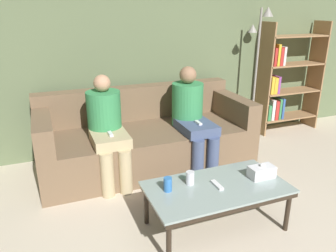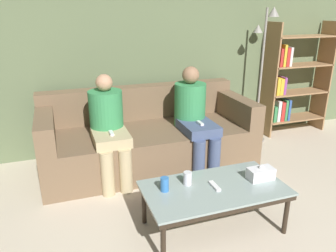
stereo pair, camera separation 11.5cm
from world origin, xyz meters
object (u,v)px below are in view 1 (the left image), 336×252
Objects in this scene: game_remote at (217,185)px; coffee_table at (217,190)px; seated_person_left_end at (107,125)px; cup_near_left at (168,184)px; standing_lamp at (258,62)px; tissue_box at (262,172)px; cup_near_right at (190,178)px; couch at (146,138)px; bookshelf at (283,82)px; seated_person_mid_left at (191,114)px.

coffee_table is at bearing 88.21° from game_remote.
game_remote is 1.34m from seated_person_left_end.
standing_lamp reaches higher than cup_near_left.
standing_lamp reaches higher than coffee_table.
seated_person_left_end is at bearing 103.07° from cup_near_left.
cup_near_right is at bearing 168.89° from tissue_box.
cup_near_left is 1.04× the size of cup_near_right.
couch is 1.26m from cup_near_right.
tissue_box reaches higher than game_remote.
cup_near_right is at bearing -66.30° from seated_person_left_end.
cup_near_left is 0.76× the size of game_remote.
bookshelf is (2.04, 1.71, 0.34)m from game_remote.
bookshelf reaches higher than cup_near_right.
bookshelf reaches higher than tissue_box.
standing_lamp is (1.04, 1.58, 0.64)m from tissue_box.
cup_near_left is 1.30m from seated_person_mid_left.
coffee_table is 0.24m from cup_near_right.
tissue_box is 0.14× the size of bookshelf.
seated_person_mid_left is at bearing 95.49° from tissue_box.
game_remote is at bearing -11.39° from cup_near_left.
couch is 1.32m from cup_near_left.
tissue_box is at bearing -133.20° from bookshelf.
seated_person_mid_left is at bearing -161.97° from bookshelf.
seated_person_mid_left is at bearing 74.80° from coffee_table.
cup_near_left is at bearing -100.12° from couch.
game_remote is 2.68m from bookshelf.
tissue_box is 0.12× the size of standing_lamp.
couch is 1.38m from coffee_table.
game_remote is at bearing 178.88° from tissue_box.
cup_near_right is 1.15m from seated_person_left_end.
coffee_table is 1.35m from seated_person_left_end.
standing_lamp is (1.46, 1.57, 0.68)m from game_remote.
cup_near_right is 0.74× the size of game_remote.
cup_near_left is 0.21m from cup_near_right.
bookshelf is (2.21, 0.34, 0.42)m from couch.
seated_person_left_end is at bearing -155.82° from couch.
cup_near_right is 0.10× the size of seated_person_left_end.
coffee_table is at bearing -30.63° from cup_near_right.
game_remote is at bearing -139.99° from bookshelf.
standing_lamp is 1.58× the size of seated_person_left_end.
couch is 2.09× the size of seated_person_mid_left.
cup_near_left reaches higher than cup_near_right.
bookshelf is at bearing 40.01° from game_remote.
bookshelf is (2.23, 1.60, 0.30)m from cup_near_right.
seated_person_mid_left reaches higher than couch.
bookshelf is at bearing 8.81° from couch.
cup_near_left is at bearing -171.25° from cup_near_right.
standing_lamp is (-0.58, -0.14, 0.34)m from bookshelf.
cup_near_right reaches higher than coffee_table.
couch is at bearing 96.97° from coffee_table.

